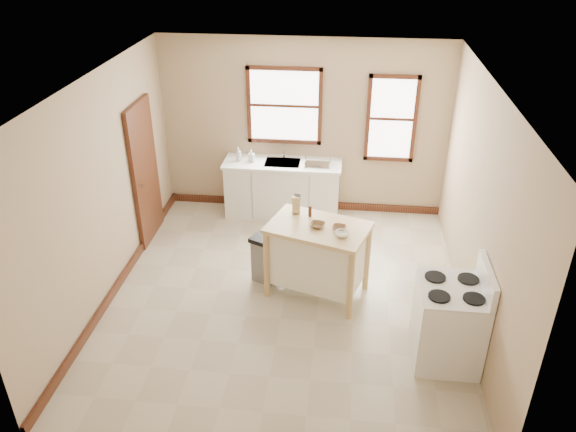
# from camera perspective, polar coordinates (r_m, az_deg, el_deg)

# --- Properties ---
(floor) EXTENTS (5.00, 5.00, 0.00)m
(floor) POSITION_cam_1_polar(r_m,az_deg,el_deg) (7.39, -0.28, -8.02)
(floor) COLOR #C0B398
(floor) RESTS_ON ground
(ceiling) EXTENTS (5.00, 5.00, 0.00)m
(ceiling) POSITION_cam_1_polar(r_m,az_deg,el_deg) (6.14, -0.34, 13.38)
(ceiling) COLOR white
(ceiling) RESTS_ON ground
(wall_back) EXTENTS (4.50, 0.04, 2.80)m
(wall_back) POSITION_cam_1_polar(r_m,az_deg,el_deg) (8.93, 1.59, 8.97)
(wall_back) COLOR tan
(wall_back) RESTS_ON ground
(wall_left) EXTENTS (0.04, 5.00, 2.80)m
(wall_left) POSITION_cam_1_polar(r_m,az_deg,el_deg) (7.24, -18.30, 2.50)
(wall_left) COLOR tan
(wall_left) RESTS_ON ground
(wall_right) EXTENTS (0.04, 5.00, 2.80)m
(wall_right) POSITION_cam_1_polar(r_m,az_deg,el_deg) (6.79, 18.90, 0.61)
(wall_right) COLOR tan
(wall_right) RESTS_ON ground
(window_main) EXTENTS (1.17, 0.06, 1.22)m
(window_main) POSITION_cam_1_polar(r_m,az_deg,el_deg) (8.83, -0.37, 11.14)
(window_main) COLOR #3A150F
(window_main) RESTS_ON wall_back
(window_side) EXTENTS (0.77, 0.06, 1.37)m
(window_side) POSITION_cam_1_polar(r_m,az_deg,el_deg) (8.85, 10.46, 9.67)
(window_side) COLOR #3A150F
(window_side) RESTS_ON wall_back
(door_left) EXTENTS (0.06, 0.90, 2.10)m
(door_left) POSITION_cam_1_polar(r_m,az_deg,el_deg) (8.45, -14.34, 4.28)
(door_left) COLOR #3A150F
(door_left) RESTS_ON ground
(baseboard_back) EXTENTS (4.50, 0.04, 0.12)m
(baseboard_back) POSITION_cam_1_polar(r_m,az_deg,el_deg) (9.45, 1.46, 1.24)
(baseboard_back) COLOR #3A150F
(baseboard_back) RESTS_ON ground
(baseboard_left) EXTENTS (0.04, 5.00, 0.12)m
(baseboard_left) POSITION_cam_1_polar(r_m,az_deg,el_deg) (7.88, -16.62, -6.26)
(baseboard_left) COLOR #3A150F
(baseboard_left) RESTS_ON ground
(sink_counter) EXTENTS (1.86, 0.62, 0.92)m
(sink_counter) POSITION_cam_1_polar(r_m,az_deg,el_deg) (9.06, -0.55, 2.80)
(sink_counter) COLOR silver
(sink_counter) RESTS_ON ground
(faucet) EXTENTS (0.03, 0.03, 0.22)m
(faucet) POSITION_cam_1_polar(r_m,az_deg,el_deg) (8.98, -0.43, 6.57)
(faucet) COLOR silver
(faucet) RESTS_ON sink_counter
(soap_bottle_a) EXTENTS (0.09, 0.09, 0.22)m
(soap_bottle_a) POSITION_cam_1_polar(r_m,az_deg,el_deg) (8.91, -5.04, 6.27)
(soap_bottle_a) COLOR #B2B2B2
(soap_bottle_a) RESTS_ON sink_counter
(soap_bottle_b) EXTENTS (0.10, 0.10, 0.19)m
(soap_bottle_b) POSITION_cam_1_polar(r_m,az_deg,el_deg) (8.89, -3.74, 6.14)
(soap_bottle_b) COLOR #B2B2B2
(soap_bottle_b) RESTS_ON sink_counter
(dish_rack) EXTENTS (0.48, 0.43, 0.10)m
(dish_rack) POSITION_cam_1_polar(r_m,az_deg,el_deg) (8.75, 3.02, 5.46)
(dish_rack) COLOR silver
(dish_rack) RESTS_ON sink_counter
(kitchen_island) EXTENTS (1.39, 1.11, 0.99)m
(kitchen_island) POSITION_cam_1_polar(r_m,az_deg,el_deg) (7.18, 3.00, -4.46)
(kitchen_island) COLOR #FDE894
(kitchen_island) RESTS_ON ground
(knife_block) EXTENTS (0.11, 0.11, 0.20)m
(knife_block) POSITION_cam_1_polar(r_m,az_deg,el_deg) (7.18, 0.82, 1.08)
(knife_block) COLOR tan
(knife_block) RESTS_ON kitchen_island
(pepper_grinder) EXTENTS (0.05, 0.05, 0.15)m
(pepper_grinder) POSITION_cam_1_polar(r_m,az_deg,el_deg) (7.10, 2.25, 0.50)
(pepper_grinder) COLOR #3E2010
(pepper_grinder) RESTS_ON kitchen_island
(bowl_a) EXTENTS (0.22, 0.22, 0.05)m
(bowl_a) POSITION_cam_1_polar(r_m,az_deg,el_deg) (6.89, 3.00, -0.93)
(bowl_a) COLOR brown
(bowl_a) RESTS_ON kitchen_island
(bowl_b) EXTENTS (0.19, 0.19, 0.04)m
(bowl_b) POSITION_cam_1_polar(r_m,az_deg,el_deg) (6.86, 5.22, -1.21)
(bowl_b) COLOR brown
(bowl_b) RESTS_ON kitchen_island
(bowl_c) EXTENTS (0.21, 0.21, 0.06)m
(bowl_c) POSITION_cam_1_polar(r_m,az_deg,el_deg) (6.72, 5.51, -1.83)
(bowl_c) COLOR white
(bowl_c) RESTS_ON kitchen_island
(trash_bin) EXTENTS (0.43, 0.40, 0.67)m
(trash_bin) POSITION_cam_1_polar(r_m,az_deg,el_deg) (7.50, -2.31, -4.34)
(trash_bin) COLOR gray
(trash_bin) RESTS_ON ground
(gas_stove) EXTENTS (0.75, 0.77, 1.21)m
(gas_stove) POSITION_cam_1_polar(r_m,az_deg,el_deg) (6.37, 16.09, -9.50)
(gas_stove) COLOR white
(gas_stove) RESTS_ON ground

